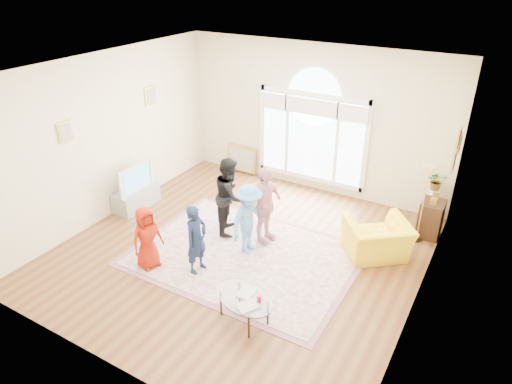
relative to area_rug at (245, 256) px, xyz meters
The scene contains 18 objects.
ground 0.18m from the area_rug, 146.62° to the left, with size 6.00×6.00×0.00m, color brown.
room_shell 3.32m from the area_rug, 92.76° to the left, with size 6.00×6.00×6.00m.
area_rug is the anchor object (origin of this frame).
rug_border 0.00m from the area_rug, ahead, with size 3.80×2.80×0.01m, color #995F69.
tv_console 2.93m from the area_rug, behind, with size 0.45×1.00×0.42m, color #94979C.
television 3.00m from the area_rug, behind, with size 0.16×0.98×0.56m.
coffee_table 1.62m from the area_rug, 58.93° to the right, with size 1.12×0.90×0.54m.
armchair 2.31m from the area_rug, 31.10° to the left, with size 1.04×0.91×0.67m, color yellow.
side_cabinet 3.54m from the area_rug, 41.78° to the left, with size 0.40×0.50×0.70m, color black.
floor_lamp 3.47m from the area_rug, 39.73° to the left, with size 0.27×0.27×1.51m.
plant_pedestal 3.87m from the area_rug, 48.58° to the left, with size 0.20×0.20×0.70m, color white.
potted_plant 3.95m from the area_rug, 48.58° to the left, with size 0.34×0.29×0.38m, color #33722D.
leaning_picture 3.56m from the area_rug, 122.59° to the left, with size 0.80×0.05×0.62m, color tan.
child_red 1.72m from the area_rug, 139.82° to the right, with size 0.54×0.35×1.11m, color #A31D09.
child_navy 1.06m from the area_rug, 122.35° to the right, with size 0.44×0.29×1.20m, color #14203D.
child_black 1.18m from the area_rug, 138.29° to the left, with size 0.72×0.56×1.48m, color black.
child_pink 0.96m from the area_rug, 85.83° to the left, with size 0.86×0.36×1.46m, color pink.
child_blue 0.68m from the area_rug, 96.02° to the left, with size 0.83×0.48×1.29m, color #5596E3.
Camera 1 is at (3.64, -5.71, 4.69)m, focal length 32.00 mm.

